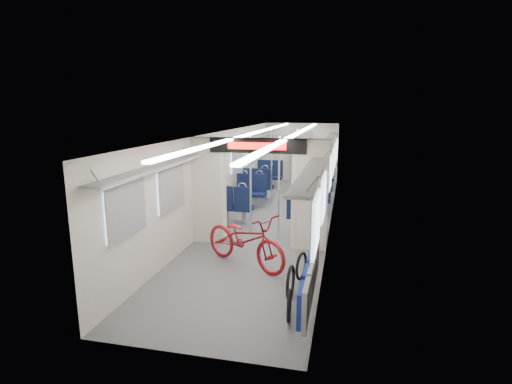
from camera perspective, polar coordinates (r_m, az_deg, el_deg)
carriage at (r=10.00m, az=2.46°, el=3.87°), size 12.00×12.02×2.31m
bicycle at (r=7.46m, az=-1.57°, el=-6.78°), size 2.03×1.57×1.02m
flip_bench at (r=5.77m, az=7.73°, el=-11.99°), size 0.12×2.13×0.54m
bike_hoop_a at (r=5.75m, az=4.75°, el=-16.10°), size 0.09×0.47×0.47m
bike_hoop_b at (r=6.34m, az=4.95°, el=-12.94°), size 0.08×0.54×0.54m
bike_hoop_c at (r=7.02m, az=6.49°, el=-10.64°), size 0.17×0.49×0.49m
seat_bay_near_left at (r=10.95m, az=-1.82°, el=-0.50°), size 0.91×2.07×1.10m
seat_bay_near_right at (r=10.34m, az=7.82°, el=-1.27°), size 0.93×2.19×1.13m
seat_bay_far_left at (r=13.70m, az=1.20°, el=2.12°), size 0.94×2.21×1.14m
seat_bay_far_right at (r=13.63m, az=9.08°, el=1.91°), size 0.94×2.19×1.14m
stanchion_near_left at (r=9.08m, az=-0.76°, el=0.80°), size 0.04×0.04×2.30m
stanchion_near_right at (r=8.78m, az=3.27°, el=0.40°), size 0.04×0.04×2.30m
stanchion_far_left at (r=11.97m, az=2.22°, el=3.53°), size 0.04×0.04×2.30m
stanchion_far_right at (r=11.82m, az=5.78°, el=3.36°), size 0.04×0.04×2.30m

